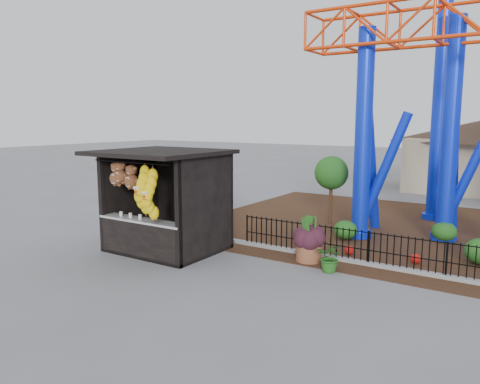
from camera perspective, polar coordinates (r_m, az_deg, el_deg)
The scene contains 9 objects.
ground at distance 12.26m, azimuth -1.98°, elevation -10.38°, with size 120.00×120.00×0.00m, color slate.
mulch_bed at distance 18.10m, azimuth 23.95°, elevation -4.80°, with size 18.00×12.00×0.02m, color #331E11.
curb at distance 13.33m, azimuth 20.32°, elevation -9.07°, with size 18.00×0.18×0.12m, color gray.
prize_booth at distance 14.40m, azimuth -9.65°, elevation -1.33°, with size 3.50×3.40×3.12m.
picket_fence at distance 13.05m, azimuth 24.31°, elevation -7.68°, with size 12.20×0.06×1.00m, color black, non-canonical shape.
terracotta_planter at distance 13.65m, azimuth 8.40°, elevation -7.17°, with size 0.75×0.75×0.58m, color brown.
planter_foliage at distance 13.50m, azimuth 8.46°, elevation -4.67°, with size 0.70×0.70×0.64m, color #30131D.
potted_plant at distance 12.80m, azimuth 11.00°, elevation -7.82°, with size 0.72×0.63×0.80m, color #1C5719.
landscaping at distance 15.60m, azimuth 24.88°, elevation -5.75°, with size 8.82×3.82×0.73m.
Camera 1 is at (6.71, -9.44, 4.03)m, focal length 35.00 mm.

